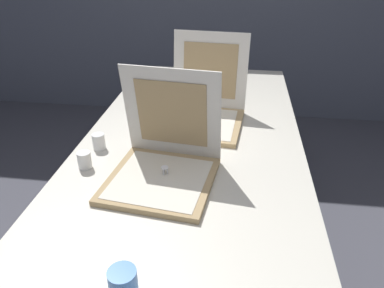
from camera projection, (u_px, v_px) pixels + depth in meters
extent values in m
cube|color=silver|center=(192.00, 141.00, 1.69)|extent=(0.99, 2.12, 0.03)
cylinder|color=gray|center=(153.00, 118.00, 2.77)|extent=(0.04, 0.04, 0.72)
cylinder|color=gray|center=(267.00, 125.00, 2.68)|extent=(0.04, 0.04, 0.72)
cube|color=tan|center=(161.00, 180.00, 1.37)|extent=(0.43, 0.43, 0.02)
cube|color=silver|center=(160.00, 179.00, 1.36)|extent=(0.38, 0.38, 0.00)
cube|color=white|center=(172.00, 114.00, 1.41)|extent=(0.39, 0.11, 0.38)
cube|color=tan|center=(172.00, 114.00, 1.40)|extent=(0.28, 0.08, 0.27)
cylinder|color=white|center=(165.00, 168.00, 1.37)|extent=(0.03, 0.03, 0.00)
cylinder|color=white|center=(167.00, 171.00, 1.37)|extent=(0.01, 0.01, 0.03)
cylinder|color=white|center=(164.00, 169.00, 1.38)|extent=(0.01, 0.01, 0.03)
cylinder|color=white|center=(163.00, 172.00, 1.37)|extent=(0.01, 0.01, 0.03)
cube|color=tan|center=(201.00, 124.00, 1.79)|extent=(0.42, 0.42, 0.02)
cube|color=silver|center=(200.00, 122.00, 1.78)|extent=(0.36, 0.36, 0.00)
cube|color=white|center=(210.00, 70.00, 1.87)|extent=(0.39, 0.09, 0.38)
cube|color=tan|center=(210.00, 71.00, 1.87)|extent=(0.28, 0.06, 0.28)
cube|color=#E0B266|center=(200.00, 123.00, 1.76)|extent=(0.11, 0.14, 0.01)
cube|color=tan|center=(204.00, 117.00, 1.81)|extent=(0.09, 0.04, 0.02)
sphere|color=#2D6628|center=(197.00, 124.00, 1.72)|extent=(0.02, 0.02, 0.02)
sphere|color=red|center=(199.00, 124.00, 1.72)|extent=(0.02, 0.02, 0.02)
cylinder|color=white|center=(137.00, 118.00, 1.79)|extent=(0.05, 0.05, 0.07)
cylinder|color=white|center=(84.00, 160.00, 1.45)|extent=(0.05, 0.05, 0.07)
cylinder|color=white|center=(151.00, 100.00, 1.99)|extent=(0.05, 0.05, 0.07)
cylinder|color=white|center=(99.00, 141.00, 1.58)|extent=(0.05, 0.05, 0.07)
cylinder|color=#477FCC|center=(123.00, 284.00, 0.91)|extent=(0.07, 0.07, 0.09)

